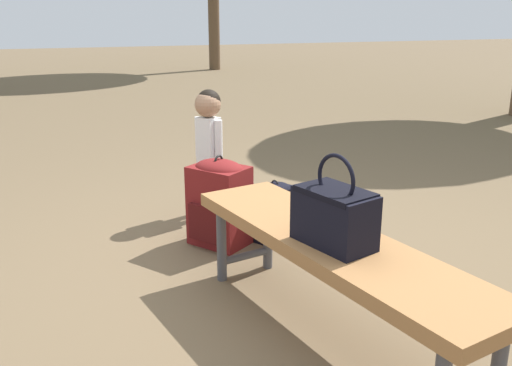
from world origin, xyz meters
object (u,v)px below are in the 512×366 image
object	(u,v)px
handbag	(334,214)
backpack_large	(219,200)
backpack_small	(274,210)
park_bench	(332,251)
child_standing	(209,133)

from	to	relation	value
handbag	backpack_large	world-z (taller)	handbag
handbag	backpack_small	bearing A→B (deg)	-9.65
park_bench	backpack_small	distance (m)	1.09
backpack_large	backpack_small	distance (m)	0.34
child_standing	backpack_small	bearing A→B (deg)	-157.56
backpack_large	backpack_small	xyz separation A→B (m)	(-0.06, -0.32, -0.08)
handbag	backpack_large	size ratio (longest dim) A/B	0.68
backpack_small	handbag	bearing A→B (deg)	170.35
child_standing	backpack_large	xyz separation A→B (m)	(-0.52, 0.08, -0.29)
child_standing	park_bench	bearing A→B (deg)	-177.22
backpack_large	backpack_small	size ratio (longest dim) A/B	1.43
park_bench	backpack_small	size ratio (longest dim) A/B	4.34
handbag	child_standing	size ratio (longest dim) A/B	0.44
handbag	backpack_small	xyz separation A→B (m)	(1.11, -0.19, -0.39)
backpack_small	child_standing	bearing A→B (deg)	22.44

